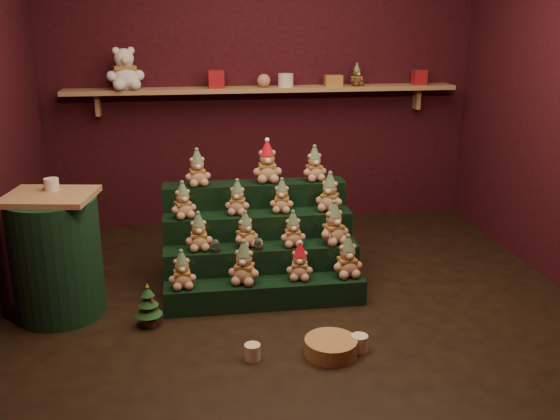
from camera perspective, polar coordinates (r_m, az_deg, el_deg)
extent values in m
plane|color=black|center=(4.40, 1.64, -8.94)|extent=(4.00, 4.00, 0.00)
cube|color=black|center=(6.00, -1.71, 12.12)|extent=(4.00, 0.10, 2.80)
cube|color=black|center=(2.03, 12.02, 1.30)|extent=(4.00, 0.10, 2.80)
cube|color=#A98454|center=(5.83, -1.48, 10.98)|extent=(3.60, 0.26, 0.04)
cube|color=#A98454|center=(5.92, -16.31, 9.24)|extent=(0.04, 0.12, 0.20)
cube|color=#A98454|center=(6.27, 12.40, 9.94)|extent=(0.04, 0.12, 0.20)
cube|color=black|center=(4.40, -1.33, -7.64)|extent=(1.40, 0.22, 0.18)
cube|color=black|center=(4.56, -1.68, -5.46)|extent=(1.40, 0.22, 0.36)
cube|color=black|center=(4.73, -2.01, -3.43)|extent=(1.40, 0.22, 0.54)
cube|color=black|center=(4.90, -2.31, -1.54)|extent=(1.40, 0.22, 0.72)
cylinder|color=black|center=(4.41, -5.91, -3.67)|extent=(0.06, 0.06, 0.03)
sphere|color=white|center=(4.39, -5.93, -3.12)|extent=(0.07, 0.07, 0.07)
cylinder|color=black|center=(4.43, -1.98, -3.48)|extent=(0.06, 0.06, 0.02)
sphere|color=white|center=(4.41, -1.98, -2.97)|extent=(0.07, 0.07, 0.07)
cylinder|color=black|center=(4.51, 4.55, -3.12)|extent=(0.07, 0.07, 0.03)
sphere|color=white|center=(4.50, 4.57, -2.57)|extent=(0.07, 0.07, 0.07)
cube|color=#A98454|center=(4.29, -20.35, 1.16)|extent=(0.62, 0.55, 0.04)
cylinder|color=black|center=(4.42, -19.77, -4.12)|extent=(0.59, 0.59, 0.81)
cylinder|color=beige|center=(4.37, -20.17, 2.24)|extent=(0.10, 0.10, 0.08)
cylinder|color=#4A2C1A|center=(4.25, -11.84, -10.02)|extent=(0.09, 0.09, 0.04)
cone|color=#143819|center=(4.20, -11.92, -8.78)|extent=(0.18, 0.18, 0.09)
cone|color=#143819|center=(4.17, -11.98, -8.01)|extent=(0.13, 0.13, 0.08)
cone|color=#143819|center=(4.15, -12.03, -7.29)|extent=(0.09, 0.09, 0.06)
cone|color=yellow|center=(4.13, -12.06, -6.73)|extent=(0.03, 0.03, 0.03)
cylinder|color=beige|center=(3.78, -2.54, -12.84)|extent=(0.10, 0.10, 0.10)
cylinder|color=beige|center=(3.89, 7.27, -12.00)|extent=(0.10, 0.10, 0.10)
cylinder|color=#AD8845|center=(3.84, 4.67, -12.37)|extent=(0.33, 0.33, 0.10)
cube|color=#AE1A22|center=(5.76, -5.86, 11.83)|extent=(0.14, 0.14, 0.16)
cylinder|color=beige|center=(5.83, 0.53, 11.78)|extent=(0.14, 0.14, 0.12)
cube|color=#AE1A22|center=(6.15, 12.61, 11.76)|extent=(0.12, 0.12, 0.14)
sphere|color=tan|center=(5.80, -1.50, 11.74)|extent=(0.12, 0.12, 0.12)
cube|color=#D05F1D|center=(5.91, 4.91, 11.70)|extent=(0.16, 0.10, 0.10)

